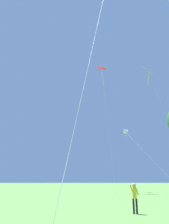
% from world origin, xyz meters
% --- Properties ---
extents(kite_red_high, '(1.83, 7.75, 21.10)m').
position_xyz_m(kite_red_high, '(3.65, 32.87, 19.34)').
color(kite_red_high, red).
rests_on(kite_red_high, ground_plane).
extents(kite_white_distant, '(4.56, 12.07, 10.35)m').
position_xyz_m(kite_white_distant, '(7.51, 34.77, 9.75)').
color(kite_white_distant, white).
rests_on(kite_white_distant, ground_plane).
extents(kite_yellow_diamond, '(2.03, 9.96, 20.06)m').
position_xyz_m(kite_yellow_diamond, '(11.24, 31.26, 18.53)').
color(kite_yellow_diamond, yellow).
rests_on(kite_yellow_diamond, ground_plane).
extents(person_with_spool, '(0.49, 0.21, 1.51)m').
position_xyz_m(person_with_spool, '(1.90, 9.96, 0.91)').
color(person_with_spool, black).
rests_on(person_with_spool, ground_plane).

